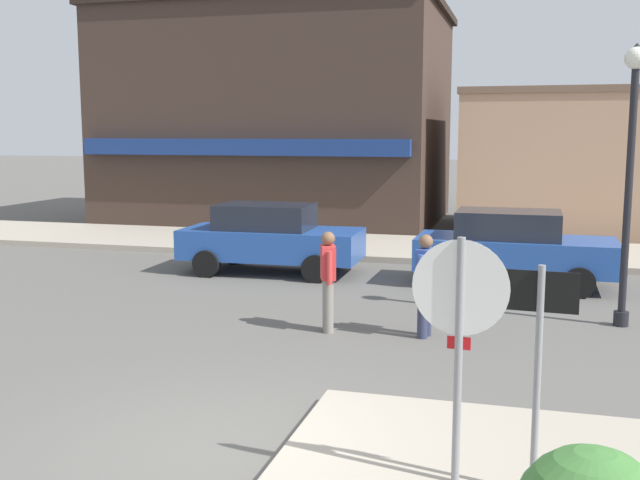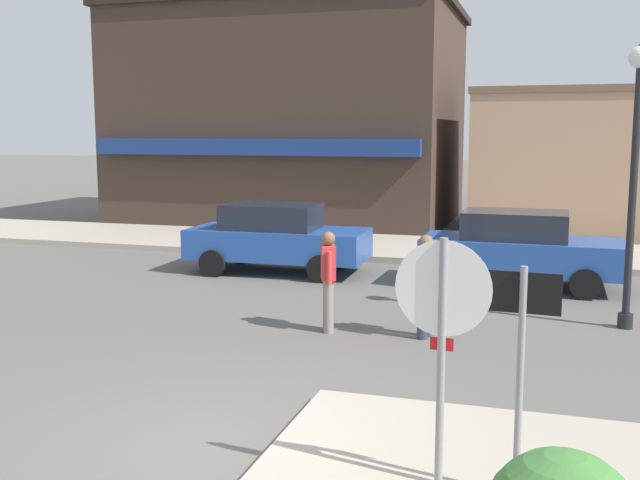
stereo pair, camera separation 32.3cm
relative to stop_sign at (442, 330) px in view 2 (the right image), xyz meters
name	(u,v)px [view 2 (the right image)]	position (x,y,z in m)	size (l,w,h in m)	color
ground_plane	(204,449)	(-2.40, 0.34, -1.52)	(160.00, 160.00, 0.00)	#5B5954
kerb_far	(420,249)	(-2.40, 13.43, -1.44)	(80.00, 4.00, 0.15)	#A89E8C
stop_sign	(442,330)	(0.00, 0.00, 0.00)	(0.82, 0.09, 2.30)	gray
one_way_sign	(521,359)	(0.65, -0.03, -0.19)	(0.60, 0.07, 2.10)	gray
lamp_post	(636,145)	(2.08, 6.64, 1.44)	(0.36, 0.36, 4.54)	black
parked_car_nearest	(277,237)	(-5.03, 9.53, -0.71)	(4.04, 1.95, 1.56)	#234C9E
parked_car_second	(520,248)	(0.28, 9.50, -0.71)	(4.02, 1.91, 1.56)	#234C9E
pedestrian_crossing_near	(328,278)	(-2.48, 5.02, -0.65)	(0.33, 0.55, 1.61)	gray
pedestrian_crossing_far	(425,283)	(-0.95, 5.10, -0.65)	(0.29, 0.56, 1.61)	#2D334C
building_corner_shop	(295,116)	(-8.01, 19.50, 2.19)	(11.42, 8.64, 7.41)	#3D2D26
building_storefront_left_near	(577,162)	(1.60, 18.86, 0.72)	(6.31, 5.48, 4.46)	tan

